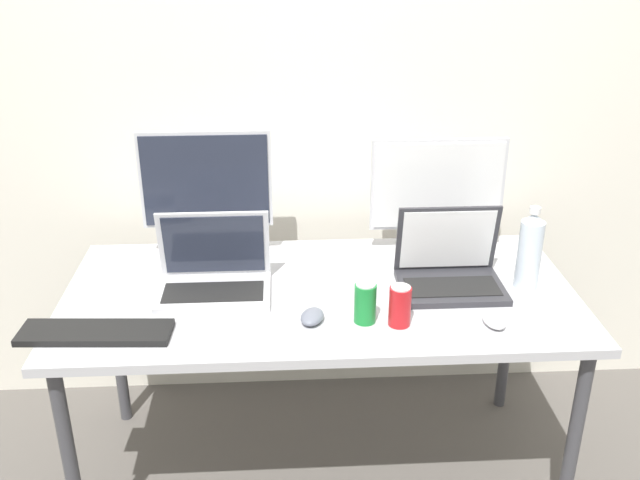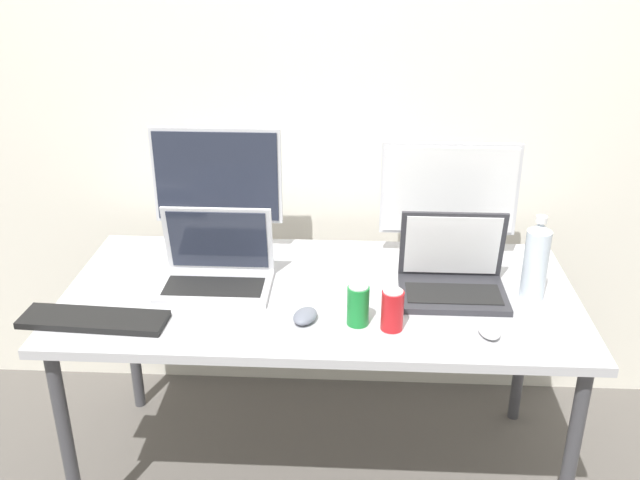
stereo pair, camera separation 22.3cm
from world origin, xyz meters
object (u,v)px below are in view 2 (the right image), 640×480
object	(u,v)px
water_bottle	(536,261)
soda_can_by_laptop	(358,305)
monitor_center	(449,196)
work_desk	(320,307)
laptop_secondary	(452,275)
mouse_by_keyboard	(305,316)
mouse_by_laptop	(489,330)
laptop_silver	(216,268)
monitor_left	(217,185)
soda_can_near_keyboard	(392,310)
keyboard_main	(94,320)

from	to	relation	value
water_bottle	soda_can_by_laptop	distance (m)	0.59
monitor_center	work_desk	bearing A→B (deg)	-145.57
monitor_center	laptop_secondary	xyz separation A→B (m)	(-0.01, -0.28, -0.16)
mouse_by_keyboard	mouse_by_laptop	world-z (taller)	same
monitor_center	laptop_silver	world-z (taller)	monitor_center
work_desk	mouse_by_keyboard	world-z (taller)	mouse_by_keyboard
laptop_silver	work_desk	bearing A→B (deg)	-4.02
monitor_left	soda_can_by_laptop	world-z (taller)	monitor_left
mouse_by_keyboard	water_bottle	bearing A→B (deg)	32.19
laptop_silver	water_bottle	xyz separation A→B (m)	(1.02, -0.03, 0.07)
laptop_secondary	soda_can_near_keyboard	world-z (taller)	laptop_secondary
soda_can_by_laptop	keyboard_main	bearing A→B (deg)	-177.35
work_desk	soda_can_by_laptop	world-z (taller)	soda_can_by_laptop
laptop_silver	mouse_by_keyboard	distance (m)	0.38
keyboard_main	mouse_by_laptop	distance (m)	1.17
work_desk	keyboard_main	bearing A→B (deg)	-160.45
monitor_center	water_bottle	world-z (taller)	monitor_center
laptop_silver	soda_can_by_laptop	xyz separation A→B (m)	(0.46, -0.22, 0.00)
keyboard_main	laptop_silver	bearing A→B (deg)	42.00
laptop_secondary	soda_can_by_laptop	world-z (taller)	laptop_secondary
monitor_center	laptop_secondary	world-z (taller)	monitor_center
work_desk	water_bottle	bearing A→B (deg)	-0.71
work_desk	water_bottle	world-z (taller)	water_bottle
water_bottle	soda_can_near_keyboard	world-z (taller)	water_bottle
monitor_left	water_bottle	size ratio (longest dim) A/B	1.63
work_desk	soda_can_by_laptop	bearing A→B (deg)	-58.38
work_desk	mouse_by_laptop	distance (m)	0.56
laptop_silver	mouse_by_keyboard	size ratio (longest dim) A/B	3.62
work_desk	water_bottle	xyz separation A→B (m)	(0.67, -0.01, 0.19)
soda_can_near_keyboard	soda_can_by_laptop	size ratio (longest dim) A/B	1.00
laptop_secondary	water_bottle	distance (m)	0.26
monitor_center	laptop_secondary	distance (m)	0.32
work_desk	keyboard_main	world-z (taller)	keyboard_main
mouse_by_keyboard	monitor_left	bearing A→B (deg)	142.30
keyboard_main	soda_can_by_laptop	bearing A→B (deg)	5.88
laptop_secondary	water_bottle	world-z (taller)	water_bottle
laptop_silver	mouse_by_laptop	size ratio (longest dim) A/B	3.72
soda_can_near_keyboard	mouse_by_keyboard	bearing A→B (deg)	173.32
monitor_left	soda_can_near_keyboard	distance (m)	0.82
mouse_by_keyboard	laptop_silver	bearing A→B (deg)	162.29
monitor_left	laptop_silver	distance (m)	0.34
water_bottle	monitor_left	bearing A→B (deg)	163.57
laptop_secondary	mouse_by_laptop	xyz separation A→B (m)	(0.08, -0.26, -0.04)
laptop_secondary	water_bottle	bearing A→B (deg)	-5.67
work_desk	mouse_by_laptop	bearing A→B (deg)	-25.98
mouse_by_keyboard	mouse_by_laptop	bearing A→B (deg)	12.06
monitor_left	water_bottle	bearing A→B (deg)	-16.43
laptop_silver	mouse_by_keyboard	world-z (taller)	laptop_silver
keyboard_main	mouse_by_keyboard	world-z (taller)	mouse_by_keyboard
keyboard_main	soda_can_near_keyboard	distance (m)	0.89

